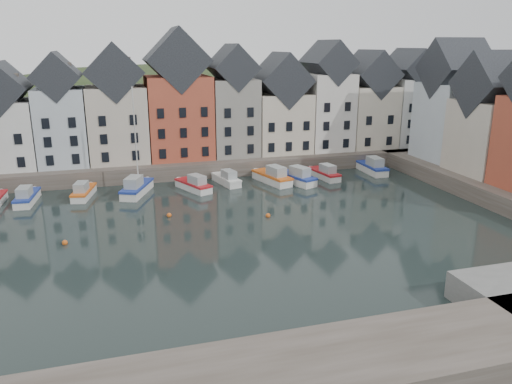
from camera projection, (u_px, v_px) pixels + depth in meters
name	position (u px, v px, depth m)	size (l,w,h in m)	color
ground	(223.00, 240.00, 46.28)	(260.00, 260.00, 0.00)	black
far_quay	(179.00, 160.00, 73.62)	(90.00, 16.00, 2.00)	#484037
hillside	(166.00, 223.00, 102.96)	(153.60, 70.40, 64.00)	#27371B
far_terrace	(201.00, 108.00, 70.40)	(72.37, 8.16, 17.78)	beige
right_terrace	(495.00, 117.00, 60.79)	(8.30, 24.25, 16.36)	silver
mooring_buoys	(172.00, 224.00, 50.08)	(20.50, 5.50, 0.50)	#D85B19
boat_b	(27.00, 197.00, 56.91)	(2.37, 6.06, 2.27)	silver
boat_c	(83.00, 192.00, 59.03)	(2.92, 5.95, 2.19)	silver
boat_d	(136.00, 188.00, 60.15)	(4.51, 7.09, 12.99)	silver
boat_e	(194.00, 185.00, 61.87)	(4.09, 6.19, 2.28)	silver
boat_f	(227.00, 179.00, 64.69)	(2.99, 5.89, 2.16)	silver
boat_g	(273.00, 177.00, 65.20)	(3.90, 7.12, 2.61)	silver
boat_h	(296.00, 177.00, 65.08)	(4.38, 6.99, 2.57)	silver
boat_i	(325.00, 174.00, 67.42)	(2.72, 6.10, 2.26)	silver
boat_j	(372.00, 167.00, 70.50)	(2.21, 6.77, 2.58)	silver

